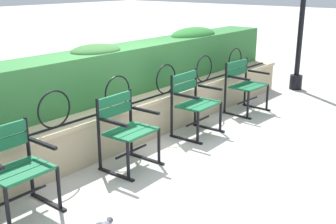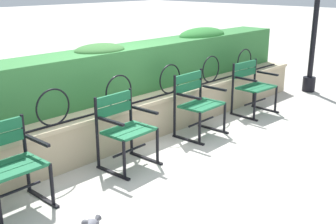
{
  "view_description": "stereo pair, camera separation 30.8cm",
  "coord_description": "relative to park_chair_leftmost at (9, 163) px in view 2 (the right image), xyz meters",
  "views": [
    {
      "loc": [
        -3.74,
        -2.99,
        2.07
      ],
      "look_at": [
        0.0,
        0.07,
        0.55
      ],
      "focal_mm": 45.05,
      "sensor_mm": 36.0,
      "label": 1
    },
    {
      "loc": [
        -3.53,
        -3.22,
        2.07
      ],
      "look_at": [
        0.0,
        0.07,
        0.55
      ],
      "focal_mm": 45.05,
      "sensor_mm": 36.0,
      "label": 2
    }
  ],
  "objects": [
    {
      "name": "park_chair_leftmost",
      "position": [
        0.0,
        0.0,
        0.0
      ],
      "size": [
        0.57,
        0.53,
        0.83
      ],
      "color": "#19663D",
      "rests_on": "ground"
    },
    {
      "name": "park_chair_centre_right",
      "position": [
        2.74,
        -0.0,
        0.01
      ],
      "size": [
        0.64,
        0.54,
        0.87
      ],
      "color": "#19663D",
      "rests_on": "ground"
    },
    {
      "name": "iron_arch_fence",
      "position": [
        1.7,
        0.38,
        0.27
      ],
      "size": [
        7.1,
        0.02,
        0.42
      ],
      "color": "black",
      "rests_on": "stone_wall"
    },
    {
      "name": "hedge_row",
      "position": [
        1.95,
        0.93,
        0.44
      ],
      "size": [
        7.5,
        0.61,
        0.77
      ],
      "color": "#387A3D",
      "rests_on": "stone_wall"
    },
    {
      "name": "park_chair_rightmost",
      "position": [
        4.11,
        -0.02,
        0.01
      ],
      "size": [
        0.66,
        0.55,
        0.83
      ],
      "color": "#19663D",
      "rests_on": "ground"
    },
    {
      "name": "stone_wall",
      "position": [
        1.93,
        0.45,
        -0.18
      ],
      "size": [
        7.65,
        0.41,
        0.54
      ],
      "color": "tan",
      "rests_on": "ground"
    },
    {
      "name": "park_chair_centre_left",
      "position": [
        1.37,
        -0.05,
        0.0
      ],
      "size": [
        0.59,
        0.54,
        0.84
      ],
      "color": "#19663D",
      "rests_on": "ground"
    },
    {
      "name": "ground_plane",
      "position": [
        1.93,
        -0.28,
        -0.45
      ],
      "size": [
        60.0,
        60.0,
        0.0
      ],
      "primitive_type": "plane",
      "color": "#BCB7AD"
    }
  ]
}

